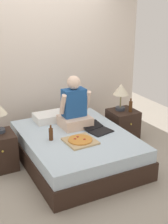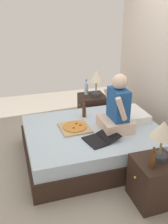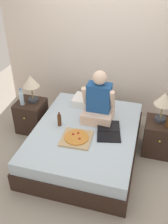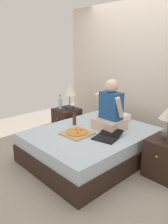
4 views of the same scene
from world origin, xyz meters
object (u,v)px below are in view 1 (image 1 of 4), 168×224
object	(u,v)px
nightstand_right	(123,125)
pizza_box	(80,141)
lamp_on_right_nightstand	(121,91)
beer_bottle	(131,106)
person_seated	(74,108)
laptop	(98,129)
beer_bottle_on_bed	(51,134)
bed	(76,149)

from	to	relation	value
nightstand_right	pizza_box	size ratio (longest dim) A/B	1.26
nightstand_right	lamp_on_right_nightstand	world-z (taller)	lamp_on_right_nightstand
beer_bottle	person_seated	xyz separation A→B (m)	(-0.99, 0.05, 0.11)
nightstand_right	person_seated	bearing A→B (deg)	-176.70
laptop	beer_bottle_on_bed	distance (m)	0.73
person_seated	pizza_box	distance (m)	0.63
nightstand_right	beer_bottle	xyz separation A→B (m)	(0.07, -0.10, 0.36)
bed	laptop	world-z (taller)	laptop
laptop	beer_bottle	bearing A→B (deg)	19.86
beer_bottle	pizza_box	xyz separation A→B (m)	(-1.17, -0.49, -0.16)
pizza_box	beer_bottle_on_bed	distance (m)	0.41
beer_bottle	beer_bottle_on_bed	world-z (taller)	beer_bottle
nightstand_right	beer_bottle	bearing A→B (deg)	-54.99
nightstand_right	lamp_on_right_nightstand	bearing A→B (deg)	120.93
nightstand_right	pizza_box	bearing A→B (deg)	-151.53
laptop	lamp_on_right_nightstand	bearing A→B (deg)	32.64
beer_bottle	laptop	size ratio (longest dim) A/B	0.48
nightstand_right	person_seated	xyz separation A→B (m)	(-0.92, -0.05, 0.47)
bed	lamp_on_right_nightstand	bearing A→B (deg)	21.41
beer_bottle	person_seated	distance (m)	1.00
beer_bottle_on_bed	bed	bearing A→B (deg)	1.82
beer_bottle	person_seated	bearing A→B (deg)	177.30
nightstand_right	beer_bottle_on_bed	distance (m)	1.50
laptop	beer_bottle_on_bed	world-z (taller)	beer_bottle_on_bed
bed	beer_bottle_on_bed	world-z (taller)	beer_bottle_on_bed
beer_bottle	laptop	distance (m)	0.83
beer_bottle	person_seated	world-z (taller)	person_seated
beer_bottle	laptop	bearing A→B (deg)	-160.14
bed	nightstand_right	world-z (taller)	nightstand_right
bed	lamp_on_right_nightstand	world-z (taller)	lamp_on_right_nightstand
person_seated	beer_bottle_on_bed	world-z (taller)	person_seated
bed	person_seated	xyz separation A→B (m)	(0.11, 0.29, 0.51)
person_seated	lamp_on_right_nightstand	bearing A→B (deg)	6.60
bed	laptop	size ratio (longest dim) A/B	4.00
bed	laptop	distance (m)	0.42
beer_bottle	beer_bottle_on_bed	bearing A→B (deg)	-170.26
bed	beer_bottle_on_bed	xyz separation A→B (m)	(-0.39, -0.01, 0.32)
laptop	pizza_box	world-z (taller)	laptop
nightstand_right	beer_bottle	size ratio (longest dim) A/B	2.29
bed	laptop	bearing A→B (deg)	-5.44
beer_bottle	laptop	xyz separation A→B (m)	(-0.77, -0.28, -0.15)
person_seated	laptop	size ratio (longest dim) A/B	1.64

